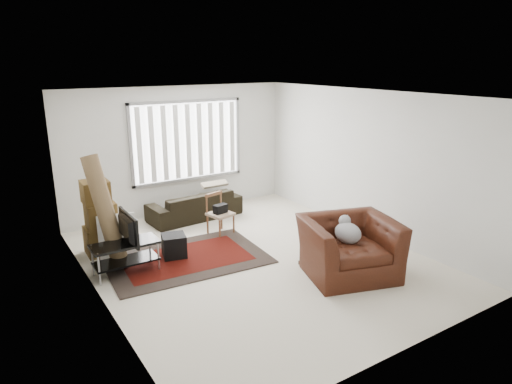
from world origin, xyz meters
TOP-DOWN VIEW (x-y plane):
  - room at (0.03, 0.51)m, footprint 6.00×6.02m
  - persian_rug at (-0.96, 0.64)m, footprint 2.70×1.90m
  - tv_stand at (-1.95, 0.67)m, footprint 1.01×0.46m
  - tv at (-1.95, 0.67)m, footprint 0.11×0.82m
  - subwoofer at (-1.09, 0.82)m, footprint 0.46×0.46m
  - moving_boxes at (-2.06, 1.67)m, footprint 0.53×0.49m
  - white_flatpack at (-1.89, 1.27)m, footprint 0.64×0.37m
  - rolled_rug at (-2.08, 1.11)m, footprint 0.58×0.84m
  - sofa at (0.07, 2.45)m, footprint 1.99×0.97m
  - side_chair at (0.09, 1.38)m, footprint 0.50×0.50m
  - armchair at (0.93, -1.22)m, footprint 1.66×1.55m

SIDE VIEW (x-z plane):
  - persian_rug at x=-0.96m, z-range 0.00..0.02m
  - subwoofer at x=-1.09m, z-range 0.02..0.40m
  - tv_stand at x=-1.95m, z-range 0.11..0.62m
  - sofa at x=0.07m, z-range 0.00..0.75m
  - white_flatpack at x=-1.89m, z-range 0.00..0.77m
  - side_chair at x=0.09m, z-range 0.04..0.82m
  - armchair at x=0.93m, z-range 0.00..1.01m
  - moving_boxes at x=-2.06m, z-range -0.04..1.24m
  - tv at x=-1.95m, z-range 0.51..0.98m
  - rolled_rug at x=-2.08m, z-range 0.00..1.82m
  - room at x=0.03m, z-range 0.40..3.11m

